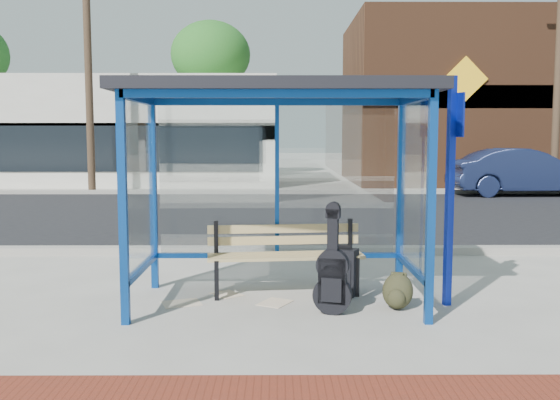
{
  "coord_description": "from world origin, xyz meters",
  "views": [
    {
      "loc": [
        -0.0,
        -6.77,
        1.86
      ],
      "look_at": [
        0.03,
        0.2,
        1.14
      ],
      "focal_mm": 40.0,
      "sensor_mm": 36.0,
      "label": 1
    }
  ],
  "objects_px": {
    "bench": "(285,252)",
    "guitar_bag": "(333,276)",
    "suitcase": "(342,272)",
    "backpack": "(397,292)",
    "parked_car": "(523,172)"
  },
  "relations": [
    {
      "from": "guitar_bag",
      "to": "backpack",
      "type": "xyz_separation_m",
      "value": [
        0.72,
        0.18,
        -0.22
      ]
    },
    {
      "from": "suitcase",
      "to": "backpack",
      "type": "xyz_separation_m",
      "value": [
        0.54,
        -0.58,
        -0.09
      ]
    },
    {
      "from": "bench",
      "to": "suitcase",
      "type": "relative_size",
      "value": 3.09
    },
    {
      "from": "guitar_bag",
      "to": "parked_car",
      "type": "relative_size",
      "value": 0.25
    },
    {
      "from": "guitar_bag",
      "to": "suitcase",
      "type": "distance_m",
      "value": 0.8
    },
    {
      "from": "bench",
      "to": "suitcase",
      "type": "distance_m",
      "value": 0.71
    },
    {
      "from": "bench",
      "to": "suitcase",
      "type": "xyz_separation_m",
      "value": [
        0.66,
        -0.12,
        -0.21
      ]
    },
    {
      "from": "bench",
      "to": "parked_car",
      "type": "relative_size",
      "value": 0.42
    },
    {
      "from": "bench",
      "to": "backpack",
      "type": "relative_size",
      "value": 4.71
    },
    {
      "from": "bench",
      "to": "guitar_bag",
      "type": "bearing_deg",
      "value": -67.23
    },
    {
      "from": "suitcase",
      "to": "parked_car",
      "type": "xyz_separation_m",
      "value": [
        6.9,
        12.19,
        0.46
      ]
    },
    {
      "from": "guitar_bag",
      "to": "parked_car",
      "type": "xyz_separation_m",
      "value": [
        7.08,
        12.96,
        0.33
      ]
    },
    {
      "from": "bench",
      "to": "backpack",
      "type": "xyz_separation_m",
      "value": [
        1.2,
        -0.71,
        -0.3
      ]
    },
    {
      "from": "guitar_bag",
      "to": "suitcase",
      "type": "bearing_deg",
      "value": 91.76
    },
    {
      "from": "bench",
      "to": "guitar_bag",
      "type": "distance_m",
      "value": 1.02
    }
  ]
}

